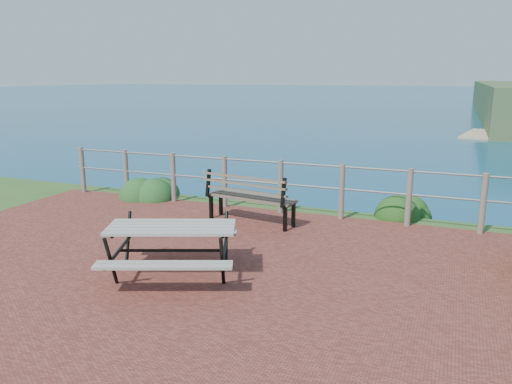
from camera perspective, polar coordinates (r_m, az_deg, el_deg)
ground at (r=6.51m, az=-7.10°, el=-9.82°), size 10.00×7.00×0.12m
ocean at (r=205.26m, az=21.52°, el=11.51°), size 1200.00×1200.00×0.00m
safety_railing at (r=9.27m, az=2.82°, el=0.95°), size 9.40×0.10×1.00m
picnic_table at (r=6.44m, az=-9.57°, el=-6.04°), size 1.72×1.30×0.67m
park_bench at (r=8.62m, az=-0.56°, el=0.23°), size 1.66×0.66×0.91m
shrub_lip_west at (r=10.93m, az=-11.47°, el=-0.51°), size 0.86×0.86×0.63m
shrub_lip_east at (r=9.69m, az=16.37°, el=-2.54°), size 0.84×0.84×0.60m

